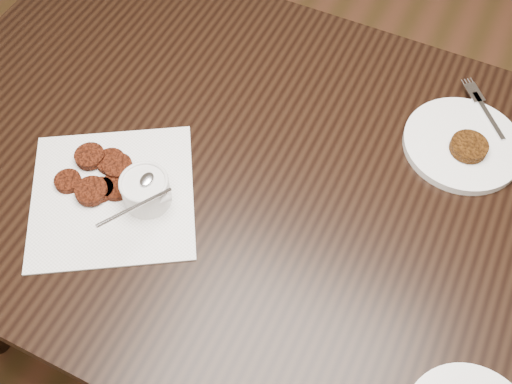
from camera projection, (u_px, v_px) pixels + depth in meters
floor at (261, 373)px, 1.67m from camera, size 4.00×4.00×0.00m
table at (263, 264)px, 1.44m from camera, size 1.44×0.93×0.75m
napkin at (113, 195)px, 1.09m from camera, size 0.40×0.40×0.00m
sauce_ramekin at (143, 181)px, 1.04m from camera, size 0.13×0.13×0.12m
patty_cluster at (101, 177)px, 1.10m from camera, size 0.19×0.19×0.02m
plate_with_patty at (464, 142)px, 1.14m from camera, size 0.32×0.32×0.03m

